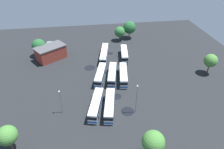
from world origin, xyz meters
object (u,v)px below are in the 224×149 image
object	(u,v)px
bus_row1_slot2	(100,75)
lamp_post_near_entrance	(61,101)
bus_row1_slot0	(123,75)
bus_row0_slot1	(110,105)
bus_row0_slot2	(96,105)
tree_west_edge	(211,61)
tree_east_edge	(120,32)
bus_row1_slot1	(112,74)
maintenance_shelter	(52,46)
bus_row2_slot0	(124,54)
tree_south_edge	(130,27)
tree_northwest	(39,46)
bus_row2_slot2	(104,54)
lamp_post_by_building	(136,98)
tree_north_edge	(153,142)
depot_building	(51,53)
tree_northeast	(7,135)

from	to	relation	value
bus_row1_slot2	lamp_post_near_entrance	size ratio (longest dim) A/B	1.59
bus_row1_slot0	lamp_post_near_entrance	size ratio (longest dim) A/B	1.61
bus_row1_slot2	bus_row0_slot1	bearing A→B (deg)	-176.35
bus_row0_slot2	tree_west_edge	world-z (taller)	tree_west_edge
bus_row1_slot0	tree_east_edge	world-z (taller)	tree_east_edge
bus_row1_slot1	tree_west_edge	distance (m)	35.73
bus_row1_slot0	maintenance_shelter	size ratio (longest dim) A/B	1.23
bus_row1_slot2	bus_row2_slot0	world-z (taller)	same
bus_row1_slot2	tree_west_edge	bearing A→B (deg)	-92.66
bus_row1_slot0	tree_south_edge	bearing A→B (deg)	-15.71
bus_row1_slot2	tree_northwest	bearing A→B (deg)	48.10
bus_row2_slot2	tree_northwest	world-z (taller)	tree_northwest
bus_row0_slot1	maintenance_shelter	xyz separation A→B (m)	(38.23, 19.61, 1.79)
lamp_post_near_entrance	bus_row1_slot2	bearing A→B (deg)	-39.85
bus_row2_slot0	bus_row0_slot2	bearing A→B (deg)	154.27
lamp_post_by_building	tree_south_edge	size ratio (longest dim) A/B	1.11
tree_north_edge	bus_row1_slot2	bearing A→B (deg)	14.02
bus_row0_slot2	lamp_post_by_building	distance (m)	11.93
bus_row1_slot0	tree_east_edge	xyz separation A→B (m)	(32.61, -4.54, 2.61)
bus_row2_slot2	tree_east_edge	xyz separation A→B (m)	(16.22, -9.41, 2.61)
depot_building	tree_south_edge	world-z (taller)	tree_south_edge
bus_row1_slot1	tree_northeast	xyz separation A→B (m)	(-25.74, 27.86, 3.16)
tree_south_edge	bus_row0_slot1	bearing A→B (deg)	161.42
bus_row0_slot2	bus_row1_slot1	size ratio (longest dim) A/B	1.01
lamp_post_by_building	tree_northeast	bearing A→B (deg)	104.17
bus_row0_slot1	lamp_post_near_entrance	bearing A→B (deg)	85.59
bus_row1_slot0	bus_row0_slot2	bearing A→B (deg)	142.55
bus_row1_slot0	tree_north_edge	xyz separation A→B (m)	(-31.83, -0.29, 3.67)
tree_east_edge	tree_north_edge	xyz separation A→B (m)	(-64.44, 4.25, 1.06)
maintenance_shelter	tree_south_edge	size ratio (longest dim) A/B	1.18
maintenance_shelter	lamp_post_by_building	xyz separation A→B (m)	(-40.17, -26.88, 1.54)
bus_row1_slot0	tree_east_edge	size ratio (longest dim) A/B	1.77
bus_row1_slot1	tree_northwest	size ratio (longest dim) A/B	1.64
maintenance_shelter	bus_row1_slot0	bearing A→B (deg)	-131.33
bus_row1_slot1	lamp_post_by_building	size ratio (longest dim) A/B	1.30
bus_row0_slot2	lamp_post_near_entrance	xyz separation A→B (m)	(0.21, 9.72, 2.42)
bus_row1_slot0	depot_building	xyz separation A→B (m)	(18.94, 26.55, 0.98)
bus_row0_slot2	tree_north_edge	bearing A→B (deg)	-148.11
bus_row0_slot1	bus_row1_slot2	distance (m)	16.11
bus_row1_slot2	tree_northeast	xyz separation A→B (m)	(-26.10, 23.71, 3.16)
bus_row2_slot2	lamp_post_near_entrance	bearing A→B (deg)	152.68
bus_row2_slot0	maintenance_shelter	bearing A→B (deg)	74.84
bus_row1_slot2	depot_building	size ratio (longest dim) A/B	0.90
bus_row1_slot0	tree_northwest	distance (m)	38.61
bus_row0_slot1	bus_row1_slot0	world-z (taller)	same
bus_row1_slot2	lamp_post_near_entrance	xyz separation A→B (m)	(-15.03, 12.54, 2.42)
lamp_post_near_entrance	bus_row0_slot2	bearing A→B (deg)	-91.22
bus_row0_slot1	bus_row2_slot2	world-z (taller)	same
bus_row0_slot1	tree_northeast	xyz separation A→B (m)	(-10.02, 24.74, 3.16)
tree_northeast	tree_west_edge	size ratio (longest dim) A/B	0.96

